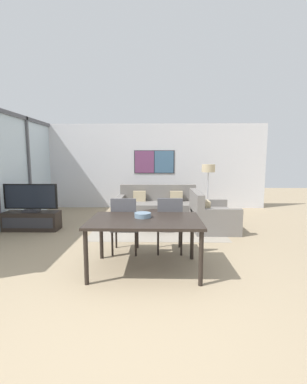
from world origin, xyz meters
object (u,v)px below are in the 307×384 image
Objects in this scene: coffee_table at (158,217)px; tv_console at (32,221)px; television at (31,198)px; sofa_side at (209,217)px; fruit_bowl at (143,215)px; dining_chair_left at (125,223)px; floor_lamp at (208,172)px; dining_table at (145,224)px; sofa_main at (158,207)px; dining_chair_centre at (170,222)px.

tv_console is at bearing -176.70° from coffee_table.
television is 4.19m from sofa_side.
television is 3.38m from fruit_bowl.
dining_chair_left is at bearing 122.01° from fruit_bowl.
dining_chair_left is 3.69m from floor_lamp.
dining_table reaches higher than coffee_table.
tv_console is 1.37× the size of coffee_table.
dining_table is 6.44× the size of fruit_bowl.
sofa_side is at bearing 43.08° from dining_chair_left.
fruit_bowl is at bearing -36.66° from television.
sofa_side is (1.23, -1.27, 0.00)m from sofa_main.
floor_lamp is (1.43, 0.06, 1.00)m from sofa_main.
coffee_table is at bearing 84.37° from fruit_bowl.
dining_table is 1.08× the size of floor_lamp.
dining_chair_centre is (0.21, -2.91, 0.27)m from sofa_main.
dining_chair_centre is (0.39, 0.72, -0.16)m from dining_table.
dining_table is 4.06m from floor_lamp.
fruit_bowl reaches higher than dining_table.
sofa_side reaches higher than coffee_table.
tv_console is 4.95× the size of fruit_bowl.
sofa_main is 3.56m from fruit_bowl.
coffee_table is 0.56× the size of dining_table.
dining_chair_left and dining_chair_centre have the same top height.
dining_chair_left is at bearing -100.88° from sofa_main.
sofa_side is 0.94× the size of floor_lamp.
fruit_bowl is 3.96m from floor_lamp.
floor_lamp is (1.65, 3.57, 0.46)m from fruit_bowl.
coffee_table is 1.62m from dining_chair_centre.
dining_chair_left is at bearing -109.24° from coffee_table.
television is 0.76× the size of dining_table.
television reaches higher than tv_console.
sofa_main is at bearing -177.69° from floor_lamp.
sofa_side reaches higher than fruit_bowl.
dining_chair_left is 0.72m from fruit_bowl.
dining_chair_centre is at bearing 148.16° from sofa_side.
coffee_table is 2.26m from fruit_bowl.
floor_lamp reaches higher than fruit_bowl.
sofa_main is 8.88× the size of fruit_bowl.
sofa_side is at bearing 59.16° from dining_table.
dining_chair_centre is (0.78, 0.05, 0.00)m from dining_chair_left.
tv_console is 3.29m from sofa_main.
sofa_side is 2.47m from dining_chair_left.
dining_table is (2.75, -2.13, 0.49)m from tv_console.
dining_chair_centre is at bearing -85.78° from sofa_main.
floor_lamp is (0.20, 1.33, 1.00)m from sofa_side.
sofa_side is at bearing -45.99° from sofa_main.
sofa_side is 1.41× the size of dining_chair_left.
television is at bearing 143.34° from fruit_bowl.
tv_console is at bearing 142.25° from dining_table.
tv_console is 0.83× the size of floor_lamp.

